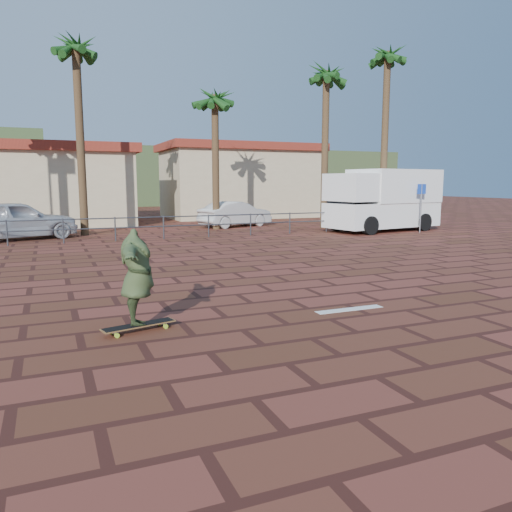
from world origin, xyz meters
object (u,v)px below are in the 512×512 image
Objects in this scene: car_silver at (16,220)px; longboard at (139,326)px; skateboarder at (137,277)px; campervan at (383,199)px; car_white at (235,214)px.

longboard is at bearing 170.40° from car_silver.
longboard is 0.80m from skateboarder.
car_white is (-6.02, 4.99, -0.91)m from campervan.
car_white reaches higher than longboard.
car_silver is (-2.54, 15.25, -0.07)m from skateboarder.
longboard is at bearing 0.00° from skateboarder.
car_silver is at bearing 19.22° from skateboarder.
skateboarder is 18.99m from campervan.
longboard is 15.48m from car_silver.
car_white is (8.18, 17.58, 0.59)m from longboard.
skateboarder is (0.00, 0.00, 0.80)m from longboard.
car_silver is at bearing 161.85° from campervan.
car_white is at bearing 131.22° from campervan.
campervan is at bearing -149.39° from car_white.
campervan is 7.87m from car_white.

